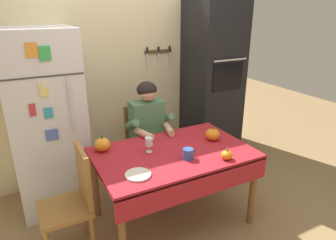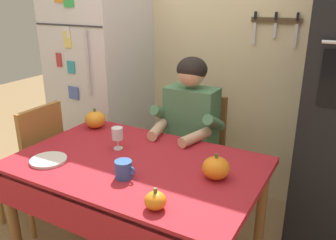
# 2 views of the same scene
# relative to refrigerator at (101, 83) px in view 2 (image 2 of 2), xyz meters

# --- Properties ---
(back_wall_assembly) EXTENTS (3.70, 0.13, 2.60)m
(back_wall_assembly) POSITION_rel_refrigerator_xyz_m (1.00, 0.39, 0.40)
(back_wall_assembly) COLOR beige
(back_wall_assembly) RESTS_ON ground
(refrigerator) EXTENTS (0.68, 0.71, 1.80)m
(refrigerator) POSITION_rel_refrigerator_xyz_m (0.00, 0.00, 0.00)
(refrigerator) COLOR silver
(refrigerator) RESTS_ON ground
(dining_table) EXTENTS (1.40, 0.90, 0.74)m
(dining_table) POSITION_rel_refrigerator_xyz_m (0.95, -0.88, -0.24)
(dining_table) COLOR brown
(dining_table) RESTS_ON ground
(chair_behind_person) EXTENTS (0.40, 0.40, 0.93)m
(chair_behind_person) POSITION_rel_refrigerator_xyz_m (0.98, -0.09, -0.39)
(chair_behind_person) COLOR brown
(chair_behind_person) RESTS_ON ground
(seated_person) EXTENTS (0.47, 0.55, 1.25)m
(seated_person) POSITION_rel_refrigerator_xyz_m (0.98, -0.28, -0.16)
(seated_person) COLOR #38384C
(seated_person) RESTS_ON ground
(chair_left_side) EXTENTS (0.40, 0.40, 0.93)m
(chair_left_side) POSITION_rel_refrigerator_xyz_m (0.05, -0.83, -0.39)
(chair_left_side) COLOR #9E6B33
(chair_left_side) RESTS_ON ground
(coffee_mug) EXTENTS (0.12, 0.09, 0.09)m
(coffee_mug) POSITION_rel_refrigerator_xyz_m (1.00, -1.05, -0.11)
(coffee_mug) COLOR #2D569E
(coffee_mug) RESTS_ON dining_table
(wine_glass) EXTENTS (0.07, 0.07, 0.14)m
(wine_glass) POSITION_rel_refrigerator_xyz_m (0.75, -0.77, -0.06)
(wine_glass) COLOR white
(wine_glass) RESTS_ON dining_table
(pumpkin_large) EXTENTS (0.14, 0.14, 0.14)m
(pumpkin_large) POSITION_rel_refrigerator_xyz_m (0.39, -0.55, -0.10)
(pumpkin_large) COLOR orange
(pumpkin_large) RESTS_ON dining_table
(pumpkin_medium) EXTENTS (0.14, 0.14, 0.14)m
(pumpkin_medium) POSITION_rel_refrigerator_xyz_m (1.41, -0.82, -0.10)
(pumpkin_medium) COLOR orange
(pumpkin_medium) RESTS_ON dining_table
(pumpkin_small) EXTENTS (0.10, 0.10, 0.10)m
(pumpkin_small) POSITION_rel_refrigerator_xyz_m (1.28, -1.21, -0.12)
(pumpkin_small) COLOR orange
(pumpkin_small) RESTS_ON dining_table
(serving_tray) EXTENTS (0.21, 0.21, 0.02)m
(serving_tray) POSITION_rel_refrigerator_xyz_m (0.51, -1.10, -0.15)
(serving_tray) COLOR silver
(serving_tray) RESTS_ON dining_table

